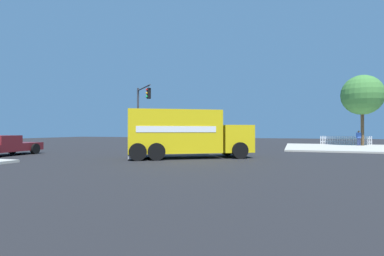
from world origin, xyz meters
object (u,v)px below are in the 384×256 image
at_px(traffic_light_primary, 141,108).
at_px(shade_tree_near, 362,95).
at_px(delivery_truck, 185,133).
at_px(pickup_maroon, 3,145).
at_px(pedestrian_near_corner, 359,137).

xyz_separation_m(traffic_light_primary, shade_tree_near, (-20.77, -9.93, 1.52)).
height_order(delivery_truck, pickup_maroon, delivery_truck).
bearing_deg(delivery_truck, pickup_maroon, 12.26).
distance_m(traffic_light_primary, shade_tree_near, 23.07).
height_order(traffic_light_primary, pickup_maroon, traffic_light_primary).
distance_m(delivery_truck, pickup_maroon, 12.50).
bearing_deg(delivery_truck, shade_tree_near, -126.63).
height_order(pedestrian_near_corner, shade_tree_near, shade_tree_near).
bearing_deg(pedestrian_near_corner, pickup_maroon, 39.12).
relative_size(delivery_truck, shade_tree_near, 1.05).
bearing_deg(shade_tree_near, traffic_light_primary, 25.55).
xyz_separation_m(traffic_light_primary, pedestrian_near_corner, (-20.41, -9.84, -2.92)).
distance_m(pedestrian_near_corner, shade_tree_near, 4.45).
bearing_deg(shade_tree_near, delivery_truck, 53.37).
distance_m(pickup_maroon, shade_tree_near, 33.01).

